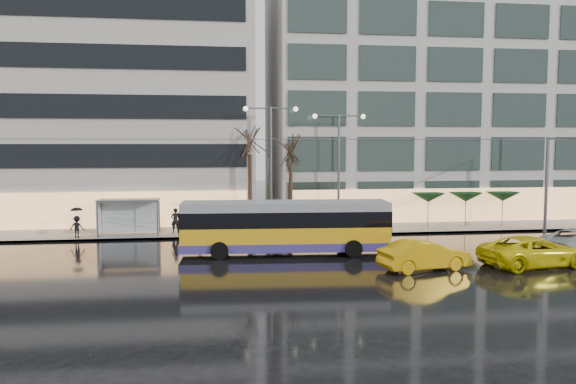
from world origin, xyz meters
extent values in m
plane|color=black|center=(0.00, 0.00, 0.00)|extent=(140.00, 140.00, 0.00)
cube|color=gray|center=(2.00, 14.00, 0.07)|extent=(80.00, 10.00, 0.15)
cube|color=slate|center=(2.00, 9.05, 0.07)|extent=(80.00, 0.10, 0.15)
cube|color=#B7B5AF|center=(-16.00, 19.00, 11.15)|extent=(34.00, 14.00, 22.00)
cube|color=#B7B5AF|center=(19.00, 19.00, 12.65)|extent=(32.00, 14.00, 25.00)
cube|color=gold|center=(2.04, 2.98, 1.06)|extent=(12.21, 3.21, 1.51)
cube|color=#3D3380|center=(2.04, 2.98, 0.55)|extent=(12.25, 3.25, 0.50)
cube|color=black|center=(2.04, 2.98, 2.17)|extent=(12.23, 3.23, 0.91)
cube|color=gray|center=(2.04, 2.98, 2.87)|extent=(12.21, 3.21, 0.50)
cube|color=black|center=(8.10, 2.63, 2.01)|extent=(0.19, 2.32, 1.31)
cube|color=black|center=(-4.02, 3.32, 2.01)|extent=(0.19, 2.32, 1.31)
cylinder|color=black|center=(5.93, 4.01, 0.50)|extent=(1.03, 0.41, 1.01)
cylinder|color=black|center=(5.79, 1.50, 0.50)|extent=(1.03, 0.41, 1.01)
cylinder|color=black|center=(-1.71, 4.45, 0.50)|extent=(1.03, 0.41, 1.01)
cylinder|color=black|center=(-1.85, 1.94, 0.50)|extent=(1.03, 0.41, 1.01)
cylinder|color=#595B60|center=(1.09, 3.99, 4.33)|extent=(0.28, 3.75, 2.65)
cylinder|color=#595B60|center=(1.12, 4.49, 4.33)|extent=(0.28, 3.75, 2.65)
cylinder|color=#595B60|center=(22.00, 8.50, 3.50)|extent=(0.24, 0.24, 7.00)
cube|color=#595B60|center=(22.00, 6.00, 6.90)|extent=(0.10, 5.00, 0.10)
cylinder|color=#595B60|center=(1.00, 5.75, 6.80)|extent=(42.00, 0.04, 0.04)
cylinder|color=#595B60|center=(1.00, 6.25, 6.80)|extent=(42.00, 0.04, 0.04)
cube|color=#595B60|center=(-8.00, 10.50, 2.60)|extent=(4.20, 1.60, 0.12)
cube|color=silver|center=(-8.00, 11.20, 1.35)|extent=(4.00, 0.05, 2.20)
cube|color=white|center=(-10.05, 10.50, 1.35)|extent=(0.10, 1.40, 2.20)
cylinder|color=#595B60|center=(-10.00, 9.80, 1.35)|extent=(0.10, 0.10, 2.40)
cylinder|color=#595B60|center=(-10.00, 11.20, 1.35)|extent=(0.10, 0.10, 2.40)
cylinder|color=#595B60|center=(-6.00, 9.80, 1.35)|extent=(0.10, 0.10, 2.40)
cylinder|color=#595B60|center=(-6.00, 11.20, 1.35)|extent=(0.10, 0.10, 2.40)
cylinder|color=#595B60|center=(2.00, 10.80, 4.65)|extent=(0.18, 0.18, 9.00)
cylinder|color=#595B60|center=(1.10, 10.80, 9.05)|extent=(1.80, 0.10, 0.10)
cylinder|color=#595B60|center=(2.90, 10.80, 9.05)|extent=(1.80, 0.10, 0.10)
sphere|color=#FFF2CC|center=(0.20, 10.80, 9.00)|extent=(0.36, 0.36, 0.36)
sphere|color=#FFF2CC|center=(3.80, 10.80, 9.00)|extent=(0.36, 0.36, 0.36)
cylinder|color=#595B60|center=(7.00, 10.80, 4.40)|extent=(0.18, 0.18, 8.50)
cylinder|color=#595B60|center=(6.10, 10.80, 8.55)|extent=(1.80, 0.10, 0.10)
cylinder|color=#595B60|center=(7.90, 10.80, 8.55)|extent=(1.80, 0.10, 0.10)
sphere|color=#FFF2CC|center=(5.20, 10.80, 8.50)|extent=(0.36, 0.36, 0.36)
sphere|color=#FFF2CC|center=(8.80, 10.80, 8.50)|extent=(0.36, 0.36, 0.36)
cylinder|color=black|center=(0.50, 11.00, 2.95)|extent=(0.28, 0.28, 5.60)
cylinder|color=black|center=(3.50, 11.20, 2.60)|extent=(0.28, 0.28, 4.90)
cylinder|color=#595B60|center=(14.00, 11.00, 1.25)|extent=(0.06, 0.06, 2.20)
cone|color=#0F3718|center=(14.00, 11.00, 2.45)|extent=(2.50, 2.50, 0.70)
cylinder|color=#595B60|center=(17.00, 11.00, 1.25)|extent=(0.06, 0.06, 2.20)
cone|color=#0F3718|center=(17.00, 11.00, 2.45)|extent=(2.50, 2.50, 0.70)
cylinder|color=#595B60|center=(20.00, 11.00, 1.25)|extent=(0.06, 0.06, 2.20)
cone|color=#0F3718|center=(20.00, 11.00, 2.45)|extent=(2.50, 2.50, 0.70)
imported|color=#D99E0B|center=(8.61, -2.13, 0.78)|extent=(5.00, 2.59, 1.57)
imported|color=yellow|center=(14.71, -2.06, 0.81)|extent=(6.18, 3.62, 1.62)
imported|color=black|center=(-4.87, 11.00, 1.04)|extent=(0.73, 0.57, 1.79)
imported|color=#E34B74|center=(-4.87, 11.00, 1.90)|extent=(1.16, 1.17, 0.88)
imported|color=black|center=(-3.21, 11.63, 0.92)|extent=(0.95, 0.92, 1.55)
imported|color=black|center=(-11.33, 9.70, 0.90)|extent=(1.03, 0.67, 1.50)
imported|color=black|center=(-11.33, 9.70, 1.90)|extent=(0.91, 0.91, 0.72)
camera|label=1|loc=(-2.16, -29.48, 6.49)|focal=35.00mm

